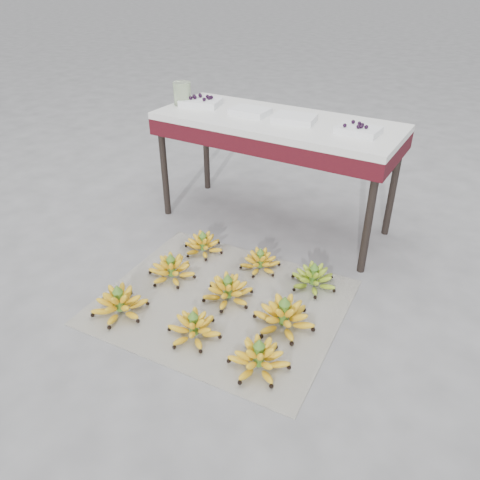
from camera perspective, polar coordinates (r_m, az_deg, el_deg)
The scene contains 17 objects.
ground at distance 2.55m, azimuth -4.47°, elevation -7.76°, with size 60.00×60.00×0.00m, color slate.
newspaper_mat at distance 2.55m, azimuth -2.19°, elevation -7.54°, with size 1.25×1.05×0.01m, color silver.
bunch_front_left at distance 2.52m, azimuth -14.47°, elevation -7.48°, with size 0.38×0.38×0.18m.
bunch_front_center at distance 2.32m, azimuth -5.64°, elevation -10.57°, with size 0.29×0.29×0.16m.
bunch_front_right at distance 2.16m, azimuth 2.30°, elevation -14.16°, with size 0.30×0.30×0.17m.
bunch_mid_left at distance 2.72m, azimuth -8.34°, elevation -3.56°, with size 0.28×0.28×0.17m.
bunch_mid_center at distance 2.53m, azimuth -1.49°, elevation -6.17°, with size 0.34×0.34×0.17m.
bunch_mid_right at distance 2.37m, azimuth 5.36°, elevation -9.22°, with size 0.32×0.32×0.19m.
bunch_back_left at distance 2.94m, azimuth -4.50°, elevation -0.56°, with size 0.28×0.28×0.15m.
bunch_back_center at distance 2.77m, azimuth 2.48°, elevation -2.64°, with size 0.30×0.30×0.14m.
bunch_back_right at distance 2.66m, azimuth 8.95°, elevation -4.62°, with size 0.28×0.28×0.16m.
vendor_table at distance 3.03m, azimuth 4.42°, elevation 13.02°, with size 1.55×0.62×0.74m.
tray_far_left at distance 3.29m, azimuth -4.78°, elevation 16.42°, with size 0.29×0.24×0.07m.
tray_left at distance 3.08m, azimuth 1.24°, elevation 15.40°, with size 0.24×0.17×0.04m.
tray_right at distance 2.94m, azimuth 6.65°, elevation 14.49°, with size 0.27×0.21×0.04m.
tray_far_right at distance 2.80m, azimuth 14.24°, elevation 12.89°, with size 0.24×0.18×0.06m.
glass_jar at distance 3.31m, azimuth -7.05°, elevation 17.31°, with size 0.12×0.12×0.15m, color #D5EEBD.
Camera 1 is at (1.17, -1.60, 1.60)m, focal length 35.00 mm.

